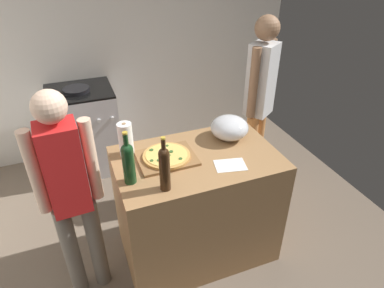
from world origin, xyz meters
name	(u,v)px	position (x,y,z in m)	size (l,w,h in m)	color
ground_plane	(158,205)	(0.00, 1.26, -0.01)	(4.02, 3.11, 0.02)	#6B5B4C
kitchen_wall_rear	(118,39)	(0.00, 2.56, 1.30)	(4.02, 0.10, 2.60)	beige
counter	(197,206)	(0.16, 0.62, 0.46)	(1.17, 0.74, 0.92)	#9E7247
cutting_board	(167,158)	(-0.05, 0.67, 0.93)	(0.40, 0.32, 0.02)	olive
pizza	(166,156)	(-0.05, 0.67, 0.96)	(0.33, 0.33, 0.03)	tan
mixing_bowl	(229,128)	(0.49, 0.78, 1.01)	(0.29, 0.29, 0.18)	#B2B2B7
paper_towel_roll	(126,140)	(-0.30, 0.83, 1.05)	(0.10, 0.10, 0.25)	white
wine_bottle_green	(128,161)	(-0.34, 0.52, 1.08)	(0.08, 0.08, 0.36)	#143819
wine_bottle_amber	(165,167)	(-0.15, 0.37, 1.09)	(0.07, 0.07, 0.37)	#331E0F
recipe_sheet	(230,165)	(0.33, 0.45, 0.93)	(0.21, 0.15, 0.00)	white
stove	(86,130)	(-0.52, 2.16, 0.47)	(0.66, 0.62, 0.97)	#B7B7BC
person_in_stripes	(70,191)	(-0.71, 0.57, 0.91)	(0.39, 0.21, 1.58)	slate
person_in_red	(259,98)	(0.99, 1.19, 1.01)	(0.34, 0.29, 1.73)	#D88C4C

